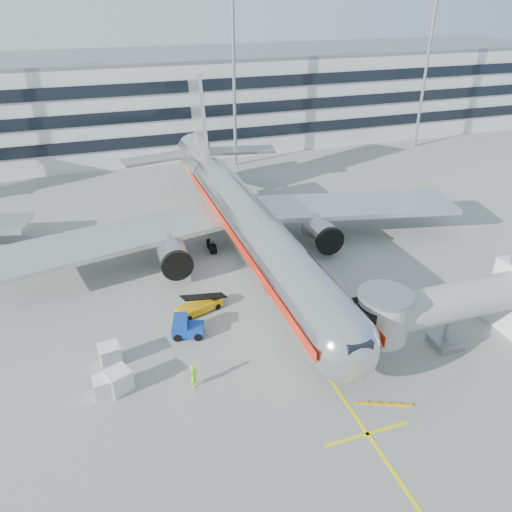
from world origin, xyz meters
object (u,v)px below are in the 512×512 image
object	(u,v)px
belt_loader	(199,306)
ramp_worker	(194,376)
cargo_container_left	(119,380)
cargo_container_front	(104,386)
baggage_tug	(186,327)
cargo_container_right	(110,355)
main_jet	(246,220)

from	to	relation	value
belt_loader	ramp_worker	distance (m)	9.43
cargo_container_left	cargo_container_front	bearing A→B (deg)	-172.18
belt_loader	baggage_tug	bearing A→B (deg)	-120.79
belt_loader	cargo_container_front	bearing A→B (deg)	-137.82
cargo_container_front	belt_loader	bearing A→B (deg)	42.18
cargo_container_front	ramp_worker	bearing A→B (deg)	-11.18
cargo_container_left	cargo_container_right	xyz separation A→B (m)	(-0.37, 3.19, -0.05)
main_jet	cargo_container_left	distance (m)	22.33
baggage_tug	cargo_container_front	size ratio (longest dim) A/B	1.92
main_jet	ramp_worker	bearing A→B (deg)	-118.42
baggage_tug	cargo_container_right	size ratio (longest dim) A/B	1.67
ramp_worker	cargo_container_left	bearing A→B (deg)	107.36
baggage_tug	cargo_container_right	world-z (taller)	baggage_tug
main_jet	belt_loader	bearing A→B (deg)	-129.40
cargo_container_left	cargo_container_front	xyz separation A→B (m)	(-1.05, -0.14, -0.11)
ramp_worker	cargo_container_right	bearing A→B (deg)	82.71
cargo_container_left	baggage_tug	bearing A→B (deg)	38.82
cargo_container_left	cargo_container_front	distance (m)	1.07
belt_loader	cargo_container_right	size ratio (longest dim) A/B	2.55
cargo_container_front	ramp_worker	xyz separation A→B (m)	(6.20, -1.23, 0.21)
cargo_container_right	cargo_container_front	xyz separation A→B (m)	(-0.68, -3.33, -0.06)
main_jet	baggage_tug	bearing A→B (deg)	-127.34
cargo_container_right	belt_loader	bearing A→B (deg)	29.56
main_jet	belt_loader	world-z (taller)	main_jet
cargo_container_front	ramp_worker	size ratio (longest dim) A/B	0.79
baggage_tug	cargo_container_left	size ratio (longest dim) A/B	1.38
main_jet	ramp_worker	xyz separation A→B (m)	(-9.62, -17.78, -3.29)
baggage_tug	ramp_worker	xyz separation A→B (m)	(-0.67, -6.05, 0.10)
cargo_container_right	ramp_worker	bearing A→B (deg)	-39.55
baggage_tug	cargo_container_front	xyz separation A→B (m)	(-6.87, -4.83, -0.10)
belt_loader	cargo_container_left	world-z (taller)	belt_loader
cargo_container_left	cargo_container_front	world-z (taller)	cargo_container_left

